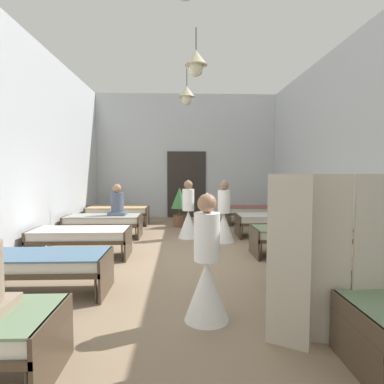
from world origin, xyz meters
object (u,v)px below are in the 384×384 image
at_px(bed_right_row_3, 273,220).
at_px(nurse_near_aisle, 224,220).
at_px(nurse_far_aisle, 207,275).
at_px(bed_left_row_3, 104,221).
at_px(bed_right_row_2, 300,234).
at_px(bed_right_row_4, 256,210).
at_px(bed_left_row_4, 118,211).
at_px(privacy_screen, 330,261).
at_px(patient_seated_primary, 117,204).
at_px(bed_left_row_1, 39,263).
at_px(potted_plant, 179,203).
at_px(bed_right_row_1, 348,260).
at_px(nurse_mid_aisle, 188,217).
at_px(bed_left_row_2, 81,236).

xyz_separation_m(bed_right_row_3, nurse_near_aisle, (-1.37, -0.59, 0.09)).
bearing_deg(nurse_far_aisle, bed_left_row_3, -121.77).
distance_m(bed_right_row_2, bed_right_row_4, 3.79).
height_order(bed_left_row_4, privacy_screen, privacy_screen).
relative_size(bed_right_row_4, nurse_far_aisle, 1.28).
bearing_deg(bed_right_row_4, patient_seated_primary, -155.35).
distance_m(bed_left_row_4, nurse_far_aisle, 6.93).
distance_m(bed_right_row_2, privacy_screen, 3.50).
relative_size(bed_left_row_1, potted_plant, 1.57).
height_order(bed_right_row_1, privacy_screen, privacy_screen).
bearing_deg(patient_seated_primary, nurse_near_aisle, -13.31).
bearing_deg(nurse_mid_aisle, bed_left_row_1, -88.01).
distance_m(bed_left_row_2, bed_right_row_4, 5.80).
distance_m(bed_left_row_2, nurse_near_aisle, 3.29).
bearing_deg(bed_right_row_3, bed_left_row_1, -139.19).
distance_m(nurse_near_aisle, nurse_mid_aisle, 0.97).
bearing_deg(bed_right_row_1, bed_right_row_2, 90.00).
height_order(bed_left_row_1, bed_right_row_3, same).
relative_size(patient_seated_primary, privacy_screen, 0.47).
relative_size(bed_right_row_2, bed_left_row_3, 1.00).
distance_m(nurse_far_aisle, potted_plant, 6.17).
xyz_separation_m(bed_left_row_2, bed_right_row_3, (4.39, 1.89, 0.00)).
xyz_separation_m(bed_right_row_4, nurse_mid_aisle, (-2.22, -2.01, 0.09)).
relative_size(bed_right_row_3, patient_seated_primary, 2.38).
height_order(bed_right_row_4, privacy_screen, privacy_screen).
relative_size(bed_right_row_2, bed_right_row_4, 1.00).
height_order(bed_right_row_2, bed_right_row_3, same).
xyz_separation_m(bed_right_row_3, nurse_far_aisle, (-2.11, -4.65, 0.09)).
bearing_deg(nurse_far_aisle, nurse_near_aisle, -158.20).
xyz_separation_m(bed_right_row_4, potted_plant, (-2.45, -0.39, 0.28)).
distance_m(nurse_far_aisle, patient_seated_primary, 5.09).
distance_m(bed_left_row_4, nurse_near_aisle, 3.91).
distance_m(bed_right_row_2, nurse_mid_aisle, 2.85).
xyz_separation_m(bed_left_row_3, patient_seated_primary, (0.35, 0.04, 0.43)).
bearing_deg(bed_left_row_3, nurse_far_aisle, -63.92).
bearing_deg(potted_plant, nurse_far_aisle, -86.88).
bearing_deg(bed_left_row_1, bed_left_row_4, 90.00).
distance_m(bed_left_row_1, bed_left_row_2, 1.89).
relative_size(bed_left_row_3, nurse_near_aisle, 1.28).
xyz_separation_m(nurse_mid_aisle, potted_plant, (-0.23, 1.62, 0.19)).
bearing_deg(nurse_near_aisle, bed_left_row_4, 34.97).
xyz_separation_m(nurse_near_aisle, nurse_far_aisle, (-0.74, -4.06, 0.00)).
height_order(bed_left_row_4, nurse_near_aisle, nurse_near_aisle).
height_order(bed_left_row_4, nurse_far_aisle, nurse_far_aisle).
distance_m(bed_left_row_1, nurse_near_aisle, 4.40).
bearing_deg(nurse_mid_aisle, privacy_screen, -43.56).
distance_m(bed_left_row_3, patient_seated_primary, 0.56).
height_order(bed_right_row_2, nurse_mid_aisle, nurse_mid_aisle).
height_order(bed_right_row_2, patient_seated_primary, patient_seated_primary).
bearing_deg(privacy_screen, bed_right_row_4, 95.16).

